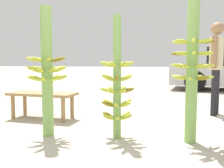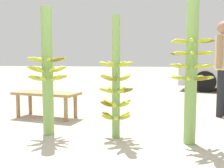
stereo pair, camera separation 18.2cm
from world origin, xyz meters
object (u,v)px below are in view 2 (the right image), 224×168
Objects in this scene: banana_stalk_left at (47,71)px; vendor_person at (223,59)px; banana_stalk_right at (191,66)px; market_bench at (47,96)px; banana_stalk_center at (116,84)px.

banana_stalk_left is 2.79m from vendor_person.
banana_stalk_right reaches higher than market_bench.
banana_stalk_left is 1.39× the size of market_bench.
banana_stalk_right is at bearing -178.82° from vendor_person.
banana_stalk_left is 1.07m from market_bench.
banana_stalk_right is (0.84, -0.04, 0.21)m from banana_stalk_center.
market_bench is (-2.76, -0.72, -0.59)m from vendor_person.
vendor_person reaches higher than banana_stalk_center.
banana_stalk_center is (0.84, 0.05, -0.14)m from banana_stalk_left.
banana_stalk_left is 0.92× the size of banana_stalk_right.
banana_stalk_center is 0.85× the size of banana_stalk_right.
banana_stalk_left is 1.08× the size of banana_stalk_center.
banana_stalk_left is at bearing -54.46° from market_bench.
vendor_person is at bearing 46.24° from banana_stalk_center.
banana_stalk_center is 0.86m from banana_stalk_right.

